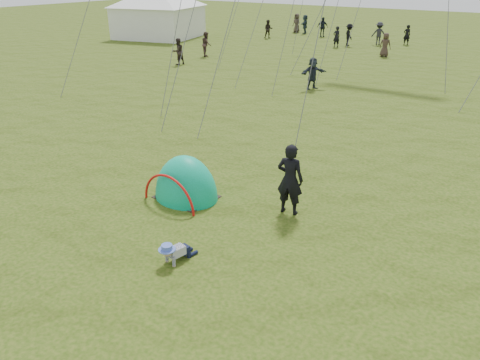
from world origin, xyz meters
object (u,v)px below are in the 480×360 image
Objects in this scene: crawling_toddler at (175,251)px; standing_adult at (290,179)px; popup_tent at (187,197)px; event_marquee at (158,10)px.

standing_adult reaches higher than crawling_toddler.
popup_tent is 33.42m from event_marquee.
event_marquee is at bearing 136.97° from popup_tent.
crawling_toddler is 0.36× the size of standing_adult.
popup_tent is (-1.82, 2.54, -0.26)m from crawling_toddler.
event_marquee is (-25.11, 26.39, 2.07)m from crawling_toddler.
crawling_toddler is at bearing -51.69° from popup_tent.
popup_tent is at bearing -59.89° from event_marquee.
popup_tent is 1.28× the size of standing_adult.
standing_adult is at bearing 18.98° from popup_tent.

